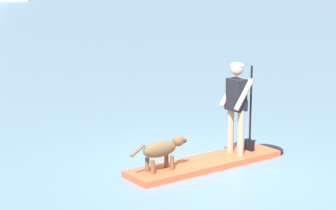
{
  "coord_description": "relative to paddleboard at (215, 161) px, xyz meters",
  "views": [
    {
      "loc": [
        -6.68,
        -7.11,
        3.13
      ],
      "look_at": [
        0.0,
        1.0,
        0.9
      ],
      "focal_mm": 63.81,
      "sensor_mm": 36.0,
      "label": 1
    }
  ],
  "objects": [
    {
      "name": "person_paddler",
      "position": [
        0.47,
        -0.03,
        0.99
      ],
      "size": [
        0.62,
        0.49,
        1.63
      ],
      "color": "tan",
      "rests_on": "paddleboard"
    },
    {
      "name": "ground_plane",
      "position": [
        -0.22,
        0.01,
        -0.05
      ],
      "size": [
        400.0,
        400.0,
        0.0
      ],
      "primitive_type": "plane",
      "color": "slate"
    },
    {
      "name": "paddleboard",
      "position": [
        0.0,
        0.0,
        0.0
      ],
      "size": [
        3.24,
        0.88,
        0.1
      ],
      "color": "#E55933",
      "rests_on": "ground_plane"
    },
    {
      "name": "dog",
      "position": [
        -1.12,
        0.07,
        0.4
      ],
      "size": [
        1.09,
        0.26,
        0.53
      ],
      "color": "brown",
      "rests_on": "paddleboard"
    }
  ]
}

